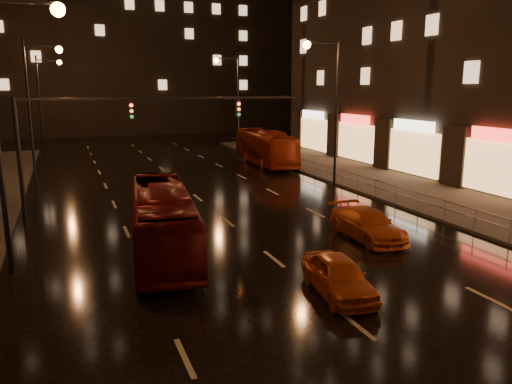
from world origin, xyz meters
The scene contains 9 objects.
ground centered at (0.00, 20.00, 0.00)m, with size 140.00×140.00×0.00m, color black.
sidewalk_right centered at (13.50, 15.00, 0.07)m, with size 7.00×70.00×0.15m, color #38332D.
building_distant centered at (4.00, 72.00, 18.00)m, with size 44.00×16.00×36.00m, color black.
traffic_signal centered at (-5.06, 20.00, 4.74)m, with size 15.31×0.32×6.20m.
railing_right centered at (10.20, 18.00, 0.90)m, with size 0.05×56.00×1.00m.
bus_red centered at (-3.93, 12.43, 1.36)m, with size 2.29×9.78×2.72m, color #5F0E0D.
bus_curb centered at (9.00, 33.10, 1.49)m, with size 2.50×10.69×2.98m, color #A12C10.
taxi_near centered at (0.61, 6.05, 0.64)m, with size 1.52×3.77×1.28m, color #D15413.
taxi_far centered at (5.00, 11.02, 0.66)m, with size 1.85×4.56×1.32m, color #DB5C14.
Camera 1 is at (-7.43, -7.31, 6.69)m, focal length 35.00 mm.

